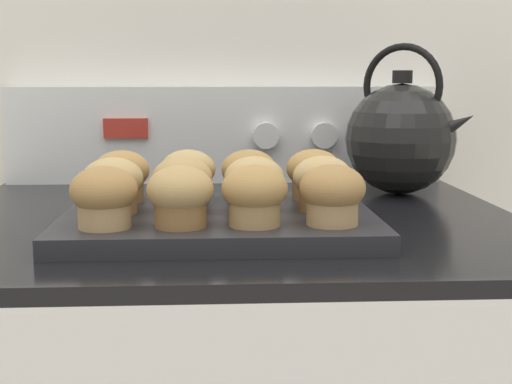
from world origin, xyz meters
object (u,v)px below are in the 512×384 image
object	(u,v)px
muffin_r1_c2	(254,183)
muffin_r1_c3	(322,183)
muffin_r0_c2	(255,195)
muffin_r1_c1	(182,184)
muffin_r2_c0	(122,175)
tea_kettle	(401,137)
muffin_r1_c0	(113,185)
muffin_r2_c2	(249,174)
muffin_r2_c3	(314,174)
muffin_r0_c1	(180,196)
muffin_r0_c0	(104,196)
muffin_pan	(219,221)
muffin_r0_c3	(332,194)
muffin_r2_c1	(188,174)

from	to	relation	value
muffin_r1_c2	muffin_r1_c3	bearing A→B (deg)	1.85
muffin_r0_c2	muffin_r1_c2	bearing A→B (deg)	87.35
muffin_r0_c2	muffin_r1_c1	bearing A→B (deg)	134.21
muffin_r2_c0	tea_kettle	distance (m)	0.45
muffin_r1_c0	muffin_r0_c2	bearing A→B (deg)	-26.38
muffin_r2_c2	muffin_r2_c3	world-z (taller)	same
muffin_r1_c0	muffin_r1_c3	xyz separation A→B (m)	(0.25, 0.00, 0.00)
muffin_r0_c1	muffin_r1_c3	xyz separation A→B (m)	(0.17, 0.09, 0.00)
muffin_r2_c0	muffin_r2_c3	xyz separation A→B (m)	(0.25, 0.00, 0.00)
muffin_r0_c0	muffin_pan	bearing A→B (deg)	34.86
muffin_r0_c0	muffin_r1_c0	size ratio (longest dim) A/B	1.00
muffin_r1_c1	tea_kettle	size ratio (longest dim) A/B	0.31
muffin_r1_c3	tea_kettle	size ratio (longest dim) A/B	0.31
muffin_r1_c2	muffin_r0_c3	bearing A→B (deg)	-45.50
muffin_r2_c0	muffin_r2_c1	xyz separation A→B (m)	(0.09, 0.01, 0.00)
muffin_r0_c0	muffin_r2_c0	size ratio (longest dim) A/B	1.00
muffin_r2_c0	muffin_pan	bearing A→B (deg)	-32.71
muffin_r1_c0	tea_kettle	world-z (taller)	tea_kettle
muffin_r2_c1	muffin_r2_c2	xyz separation A→B (m)	(0.08, -0.00, 0.00)
muffin_r1_c3	muffin_r2_c1	size ratio (longest dim) A/B	1.00
muffin_r2_c1	muffin_r2_c3	distance (m)	0.17
muffin_r1_c1	muffin_r2_c3	world-z (taller)	same
muffin_r0_c2	muffin_r2_c0	distance (m)	0.23
muffin_r1_c3	muffin_r2_c3	distance (m)	0.08
muffin_r1_c1	muffin_r2_c0	distance (m)	0.11
muffin_r0_c1	muffin_r0_c0	bearing A→B (deg)	-179.21
muffin_r0_c1	muffin_r0_c2	size ratio (longest dim) A/B	1.00
muffin_r2_c3	muffin_r0_c2	bearing A→B (deg)	-117.67
muffin_r1_c3	tea_kettle	world-z (taller)	tea_kettle
muffin_pan	muffin_r0_c1	world-z (taller)	muffin_r0_c1
muffin_r0_c2	muffin_r1_c2	distance (m)	0.08
muffin_r0_c1	muffin_r0_c3	xyz separation A→B (m)	(0.17, 0.00, 0.00)
muffin_r1_c1	muffin_r2_c3	xyz separation A→B (m)	(0.17, 0.08, 0.00)
muffin_r0_c3	tea_kettle	world-z (taller)	tea_kettle
muffin_pan	muffin_r1_c3	xyz separation A→B (m)	(0.13, 0.00, 0.05)
muffin_r0_c3	muffin_pan	bearing A→B (deg)	146.21
muffin_r0_c2	muffin_r2_c0	bearing A→B (deg)	135.11
muffin_r2_c1	muffin_r0_c0	bearing A→B (deg)	-115.86
muffin_r1_c2	muffin_r2_c1	xyz separation A→B (m)	(-0.08, 0.09, 0.00)
muffin_r0_c1	muffin_r2_c3	world-z (taller)	same
muffin_r2_c1	muffin_r2_c3	xyz separation A→B (m)	(0.17, -0.00, 0.00)
muffin_r0_c1	tea_kettle	xyz separation A→B (m)	(0.33, 0.34, 0.03)
muffin_r1_c2	muffin_r2_c1	distance (m)	0.12
muffin_r0_c3	muffin_r2_c3	world-z (taller)	same
muffin_r1_c1	muffin_r1_c3	bearing A→B (deg)	0.41
muffin_r0_c3	muffin_r2_c2	bearing A→B (deg)	117.03
muffin_r0_c2	muffin_r1_c0	distance (m)	0.18
muffin_r0_c2	muffin_r2_c0	world-z (taller)	same
muffin_r1_c2	tea_kettle	distance (m)	0.36
muffin_r2_c0	muffin_r1_c2	bearing A→B (deg)	-25.66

